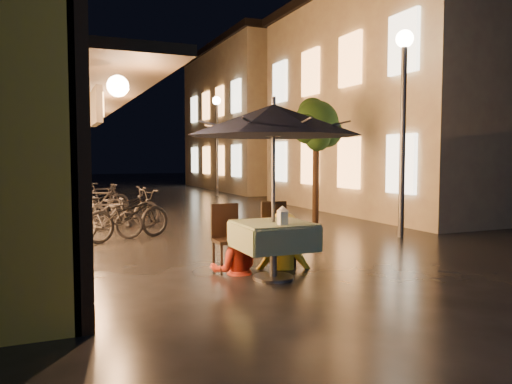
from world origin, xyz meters
name	(u,v)px	position (x,y,z in m)	size (l,w,h in m)	color
ground	(325,270)	(0.00, 0.00, 0.00)	(90.00, 90.00, 0.00)	black
east_building_near	(424,103)	(7.49, 6.50, 3.41)	(7.30, 9.30, 6.80)	beige
east_building_far	(273,120)	(7.49, 18.00, 3.66)	(7.30, 10.30, 7.30)	beige
street_tree	(316,126)	(2.41, 4.51, 2.42)	(1.43, 1.20, 3.15)	black
streetlamp_near	(403,95)	(3.00, 2.00, 2.92)	(0.36, 0.36, 4.23)	#59595E
streetlamp_far	(217,127)	(3.00, 14.00, 2.92)	(0.36, 0.36, 4.23)	#59595E
cafe_table	(273,236)	(-0.94, -0.20, 0.59)	(0.99, 0.99, 0.78)	#59595E
patio_umbrella	(274,120)	(-0.94, -0.20, 2.15)	(2.36, 2.36, 2.46)	#59595E
cafe_chair_left	(227,234)	(-1.34, 0.54, 0.54)	(0.42, 0.42, 0.97)	black
cafe_chair_right	(277,231)	(-0.54, 0.54, 0.54)	(0.42, 0.42, 0.97)	black
table_lantern	(283,214)	(-0.94, -0.49, 0.92)	(0.16, 0.16, 0.25)	white
person_orange	(235,221)	(-1.29, 0.36, 0.75)	(0.73, 0.57, 1.50)	red
person_yellow	(283,214)	(-0.52, 0.36, 0.81)	(1.04, 0.60, 1.61)	yellow
bicycle_0	(127,215)	(-2.28, 3.82, 0.50)	(0.66, 1.91, 1.00)	black
bicycle_1	(106,218)	(-2.69, 3.96, 0.44)	(0.41, 1.47, 0.88)	black
bicycle_2	(120,208)	(-2.22, 5.36, 0.49)	(0.65, 1.86, 0.98)	black
bicycle_3	(97,204)	(-2.58, 6.81, 0.47)	(0.44, 1.57, 0.94)	black
bicycle_4	(95,204)	(-2.61, 7.10, 0.46)	(0.62, 1.77, 0.93)	black
bicycle_5	(103,199)	(-2.30, 8.26, 0.47)	(0.45, 1.58, 0.95)	black
bicycle_6	(99,198)	(-2.29, 9.53, 0.40)	(0.54, 1.54, 0.81)	black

